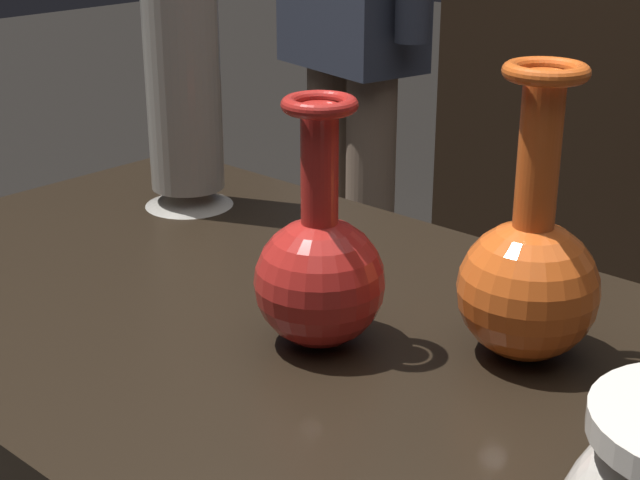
# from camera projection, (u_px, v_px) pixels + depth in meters

# --- Properties ---
(vase_centerpiece) EXTENTS (0.12, 0.12, 0.24)m
(vase_centerpiece) POSITION_uv_depth(u_px,v_px,m) (320.00, 270.00, 0.91)
(vase_centerpiece) COLOR red
(vase_centerpiece) RESTS_ON display_plinth
(vase_tall_behind) EXTENTS (0.13, 0.13, 0.27)m
(vase_tall_behind) POSITION_uv_depth(u_px,v_px,m) (529.00, 273.00, 0.89)
(vase_tall_behind) COLOR #E55B1E
(vase_tall_behind) RESTS_ON display_plinth
(vase_right_accent) EXTENTS (0.12, 0.12, 0.39)m
(vase_right_accent) POSITION_uv_depth(u_px,v_px,m) (182.00, 65.00, 1.25)
(vase_right_accent) COLOR gray
(vase_right_accent) RESTS_ON display_plinth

